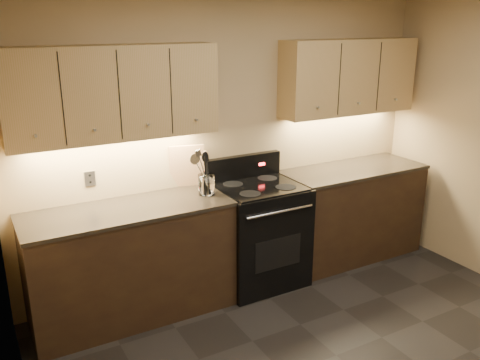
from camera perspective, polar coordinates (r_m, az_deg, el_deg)
wall_back at (r=4.60m, az=-0.75°, el=4.70°), size 4.00×0.04×2.60m
wall_left at (r=2.20m, az=-22.66°, el=-11.78°), size 0.04×4.00×2.60m
counter_left at (r=4.22m, az=-12.11°, el=-9.01°), size 1.62×0.62×0.93m
counter_right at (r=5.26m, az=12.27°, el=-3.52°), size 1.46×0.62×0.93m
stove at (r=4.63m, az=2.06°, el=-5.93°), size 0.76×0.68×1.14m
upper_cab_left at (r=3.96m, az=-14.02°, el=9.45°), size 1.60×0.30×0.70m
upper_cab_right at (r=5.06m, az=12.13°, el=11.26°), size 1.44×0.30×0.70m
outlet_plate at (r=4.20m, az=-16.50°, el=0.15°), size 0.08×0.01×0.12m
utensil_crock at (r=4.23m, az=-3.78°, el=-0.58°), size 0.16×0.16×0.17m
cutting_board at (r=4.41m, az=-6.02°, el=1.58°), size 0.30×0.14×0.38m
wooden_spoon at (r=4.19m, az=-4.13°, el=0.77°), size 0.12×0.13×0.35m
black_spoon at (r=4.20m, az=-3.96°, el=0.87°), size 0.07×0.09×0.35m
black_turner at (r=4.17m, az=-3.55°, el=0.69°), size 0.11×0.11×0.34m
steel_spatula at (r=4.21m, az=-3.50°, el=1.25°), size 0.20×0.10×0.41m
steel_skimmer at (r=4.19m, az=-3.29°, el=0.85°), size 0.22×0.13×0.36m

